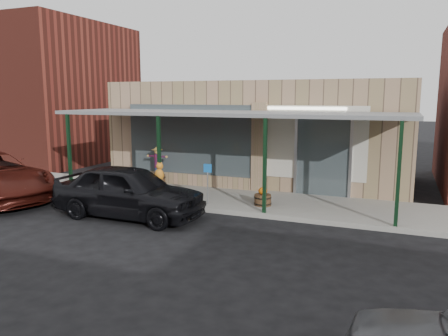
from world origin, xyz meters
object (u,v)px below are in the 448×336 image
at_px(barrel_scarecrow, 158,172).
at_px(handicap_sign, 208,178).
at_px(parked_sedan, 129,191).
at_px(barrel_pumpkin, 263,199).

xyz_separation_m(barrel_scarecrow, handicap_sign, (3.13, -2.13, 0.33)).
height_order(handicap_sign, parked_sedan, parked_sedan).
bearing_deg(parked_sedan, barrel_pumpkin, -55.63).
bearing_deg(barrel_pumpkin, barrel_scarecrow, 161.40).
height_order(barrel_pumpkin, handicap_sign, handicap_sign).
bearing_deg(barrel_scarecrow, parked_sedan, -95.75).
bearing_deg(handicap_sign, barrel_pumpkin, 14.12).
relative_size(barrel_pumpkin, parked_sedan, 0.13).
bearing_deg(handicap_sign, barrel_scarecrow, 143.54).
height_order(barrel_pumpkin, parked_sedan, parked_sedan).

